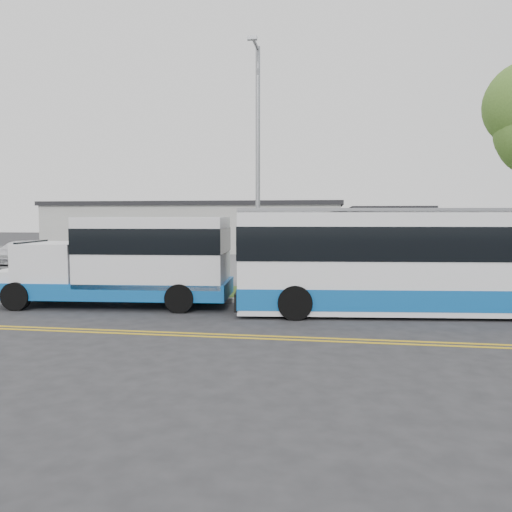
% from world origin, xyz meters
% --- Properties ---
extents(ground, '(140.00, 140.00, 0.00)m').
position_xyz_m(ground, '(0.00, 0.00, 0.00)').
color(ground, '#28282B').
rests_on(ground, ground).
extents(lane_line_north, '(70.00, 0.12, 0.01)m').
position_xyz_m(lane_line_north, '(0.00, -3.85, 0.01)').
color(lane_line_north, gold).
rests_on(lane_line_north, ground).
extents(lane_line_south, '(70.00, 0.12, 0.01)m').
position_xyz_m(lane_line_south, '(0.00, -4.15, 0.01)').
color(lane_line_south, gold).
rests_on(lane_line_south, ground).
extents(curb, '(80.00, 0.30, 0.15)m').
position_xyz_m(curb, '(0.00, 1.10, 0.07)').
color(curb, '#9E9B93').
rests_on(curb, ground).
extents(verge, '(80.00, 3.30, 0.10)m').
position_xyz_m(verge, '(0.00, 2.90, 0.05)').
color(verge, '#254717').
rests_on(verge, ground).
extents(parking_lot, '(80.00, 25.00, 0.10)m').
position_xyz_m(parking_lot, '(0.00, 17.00, 0.05)').
color(parking_lot, '#4C4C4F').
rests_on(parking_lot, ground).
extents(commercial_building, '(25.40, 10.40, 4.35)m').
position_xyz_m(commercial_building, '(-6.00, 27.00, 2.18)').
color(commercial_building, '#9E9E99').
rests_on(commercial_building, ground).
extents(brick_wing, '(6.30, 7.30, 3.90)m').
position_xyz_m(brick_wing, '(10.50, 26.00, 1.96)').
color(brick_wing, brown).
rests_on(brick_wing, ground).
extents(streetlight_near, '(0.35, 1.53, 9.50)m').
position_xyz_m(streetlight_near, '(3.00, 2.73, 5.23)').
color(streetlight_near, gray).
rests_on(streetlight_near, verge).
extents(shuttle_bus, '(8.28, 3.28, 3.10)m').
position_xyz_m(shuttle_bus, '(-1.00, -0.07, 1.66)').
color(shuttle_bus, '#0F55A2').
rests_on(shuttle_bus, ground).
extents(transit_bus, '(12.42, 4.08, 3.38)m').
position_xyz_m(transit_bus, '(8.93, 0.08, 1.71)').
color(transit_bus, white).
rests_on(transit_bus, ground).
extents(parked_car_a, '(2.37, 4.40, 1.38)m').
position_xyz_m(parked_car_a, '(-9.41, 12.57, 0.79)').
color(parked_car_a, silver).
rests_on(parked_car_a, parking_lot).
extents(parked_car_b, '(2.05, 4.87, 1.40)m').
position_xyz_m(parked_car_b, '(-14.25, 12.95, 0.80)').
color(parked_car_b, white).
rests_on(parked_car_b, parking_lot).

